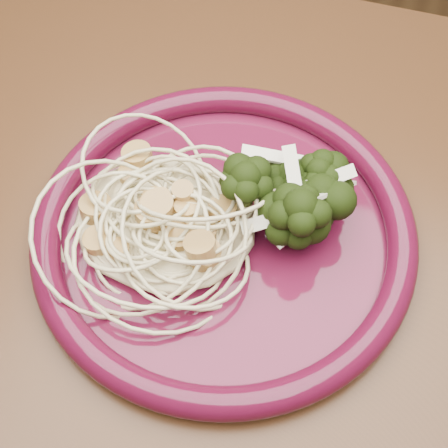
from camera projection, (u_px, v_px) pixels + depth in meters
dining_table at (206, 349)px, 0.57m from camera, size 1.20×0.80×0.75m
dinner_plate at (224, 230)px, 0.51m from camera, size 0.36×0.36×0.03m
spaghetti_pile at (164, 214)px, 0.50m from camera, size 0.17×0.15×0.03m
scallop_cluster at (160, 186)px, 0.47m from camera, size 0.15×0.15×0.04m
broccoli_pile at (300, 223)px, 0.48m from camera, size 0.12×0.18×0.06m
onion_garnish at (304, 197)px, 0.46m from camera, size 0.08×0.11×0.06m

